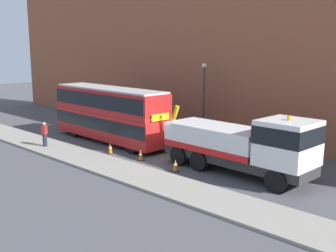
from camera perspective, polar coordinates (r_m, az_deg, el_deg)
The scene contains 10 objects.
ground_plane at distance 26.68m, azimuth 0.04°, elevation -4.26°, with size 120.00×120.00×0.00m, color #4C4C51.
near_kerb at distance 23.94m, azimuth -7.00°, elevation -5.95°, with size 60.00×2.80×0.15m, color gray.
building_facade at distance 31.30m, azimuth 9.38°, elevation 12.76°, with size 60.00×1.50×16.00m.
recovery_tow_truck at distance 22.87m, azimuth 10.31°, elevation -2.47°, with size 10.18×2.90×3.67m.
double_decker_bus at distance 30.74m, azimuth -8.14°, elevation 1.91°, with size 11.11×2.88×4.06m.
pedestrian_onlooker at distance 29.88m, azimuth -16.77°, elevation -1.14°, with size 0.42×0.48×1.71m.
traffic_cone_near_bus at distance 27.62m, azimuth -8.04°, elevation -3.12°, with size 0.36×0.36×0.72m.
traffic_cone_midway at distance 25.75m, azimuth -3.82°, elevation -4.07°, with size 0.36×0.36×0.72m.
traffic_cone_near_truck at distance 23.48m, azimuth 1.03°, elevation -5.53°, with size 0.36×0.36×0.72m.
street_lamp at distance 30.42m, azimuth 4.98°, elevation 4.24°, with size 0.36×0.36×5.83m.
Camera 1 is at (17.88, -18.53, 6.99)m, focal length 43.88 mm.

